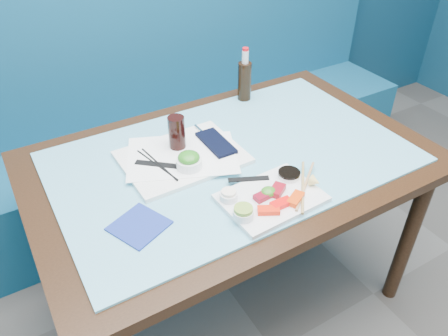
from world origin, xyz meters
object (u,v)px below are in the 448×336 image
sashimi_plate (271,198)px  blue_napkin (139,226)px  cola_glass (177,133)px  dining_table (232,177)px  seaweed_bowl (189,163)px  cola_bottle_body (245,81)px  booth_bench (150,137)px  serving_tray (182,157)px

sashimi_plate → blue_napkin: (-0.39, 0.10, -0.00)m
sashimi_plate → cola_glass: size_ratio=2.49×
dining_table → seaweed_bowl: (-0.17, -0.00, 0.12)m
sashimi_plate → cola_bottle_body: 0.67m
dining_table → blue_napkin: bearing=-158.4°
cola_glass → cola_bottle_body: 0.47m
dining_table → booth_bench: bearing=90.0°
sashimi_plate → dining_table: bearing=82.9°
booth_bench → serving_tray: size_ratio=7.36×
booth_bench → cola_glass: bearing=-101.8°
booth_bench → seaweed_bowl: 0.95m
seaweed_bowl → cola_bottle_body: size_ratio=0.53×
serving_tray → blue_napkin: 0.35m
serving_tray → cola_bottle_body: cola_bottle_body is taller
blue_napkin → booth_bench: bearing=67.6°
dining_table → sashimi_plate: sashimi_plate is taller
sashimi_plate → booth_bench: bearing=86.1°
cola_glass → seaweed_bowl: bearing=-98.7°
sashimi_plate → blue_napkin: bearing=163.1°
dining_table → blue_napkin: (-0.41, -0.16, 0.09)m
dining_table → seaweed_bowl: seaweed_bowl is taller
sashimi_plate → seaweed_bowl: bearing=117.0°
blue_napkin → cola_bottle_body: bearing=36.6°
seaweed_bowl → cola_glass: size_ratio=0.71×
seaweed_bowl → cola_bottle_body: cola_bottle_body is taller
serving_tray → cola_bottle_body: 0.51m
sashimi_plate → cola_glass: (-0.13, 0.39, 0.07)m
seaweed_bowl → sashimi_plate: bearing=-60.2°
serving_tray → cola_glass: (0.01, 0.05, 0.07)m
cola_bottle_body → sashimi_plate: bearing=-115.5°
serving_tray → dining_table: bearing=-25.9°
booth_bench → cola_bottle_body: bearing=-61.7°
blue_napkin → serving_tray: bearing=43.0°
seaweed_bowl → cola_bottle_body: bearing=38.1°
blue_napkin → cola_glass: bearing=47.9°
cola_bottle_body → blue_napkin: (-0.68, -0.51, -0.08)m
cola_bottle_body → blue_napkin: size_ratio=1.16×
booth_bench → seaweed_bowl: bearing=-101.3°
booth_bench → serving_tray: booth_bench is taller
dining_table → blue_napkin: blue_napkin is taller
cola_glass → blue_napkin: (-0.26, -0.29, -0.07)m
dining_table → sashimi_plate: size_ratio=4.63×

